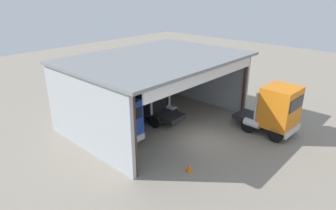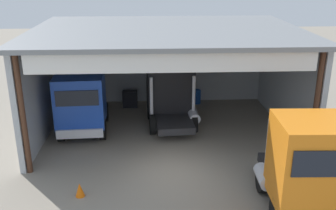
# 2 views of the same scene
# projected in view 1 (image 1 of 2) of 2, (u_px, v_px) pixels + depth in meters

# --- Properties ---
(ground_plane) EXTENTS (80.00, 80.00, 0.00)m
(ground_plane) POSITION_uv_depth(u_px,v_px,m) (201.00, 140.00, 21.06)
(ground_plane) COLOR gray
(ground_plane) RESTS_ON ground
(workshop_shed) EXTENTS (13.24, 9.83, 5.42)m
(workshop_shed) POSITION_uv_depth(u_px,v_px,m) (147.00, 76.00, 23.12)
(workshop_shed) COLOR #ADB2B7
(workshop_shed) RESTS_ON ground
(truck_blue_center_right_bay) EXTENTS (2.69, 5.16, 3.36)m
(truck_blue_center_right_bay) POSITION_uv_depth(u_px,v_px,m) (115.00, 120.00, 19.98)
(truck_blue_center_right_bay) COLOR #1E47B7
(truck_blue_center_right_bay) RESTS_ON ground
(truck_black_left_bay) EXTENTS (2.80, 4.60, 3.47)m
(truck_black_left_bay) POSITION_uv_depth(u_px,v_px,m) (151.00, 98.00, 23.92)
(truck_black_left_bay) COLOR black
(truck_black_left_bay) RESTS_ON ground
(truck_orange_center_left_bay) EXTENTS (2.71, 4.61, 3.70)m
(truck_orange_center_left_bay) POSITION_uv_depth(u_px,v_px,m) (276.00, 110.00, 21.27)
(truck_orange_center_left_bay) COLOR orange
(truck_orange_center_left_bay) RESTS_ON ground
(oil_drum) EXTENTS (0.58, 0.58, 0.87)m
(oil_drum) POSITION_uv_depth(u_px,v_px,m) (141.00, 99.00, 27.66)
(oil_drum) COLOR #194CB2
(oil_drum) RESTS_ON ground
(tool_cart) EXTENTS (0.90, 0.60, 1.00)m
(tool_cart) POSITION_uv_depth(u_px,v_px,m) (108.00, 112.00, 24.51)
(tool_cart) COLOR black
(tool_cart) RESTS_ON ground
(traffic_cone) EXTENTS (0.36, 0.36, 0.56)m
(traffic_cone) POSITION_uv_depth(u_px,v_px,m) (190.00, 167.00, 17.33)
(traffic_cone) COLOR orange
(traffic_cone) RESTS_ON ground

